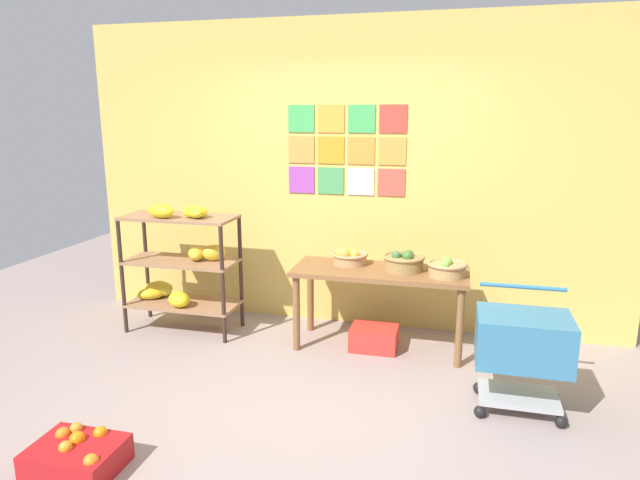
# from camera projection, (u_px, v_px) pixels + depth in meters

# --- Properties ---
(ground) EXTENTS (9.37, 9.37, 0.00)m
(ground) POSITION_uv_depth(u_px,v_px,m) (297.00, 410.00, 3.75)
(ground) COLOR gray
(back_wall_with_art) EXTENTS (5.07, 0.07, 2.80)m
(back_wall_with_art) POSITION_uv_depth(u_px,v_px,m) (349.00, 177.00, 5.05)
(back_wall_with_art) COLOR #D2B253
(back_wall_with_art) RESTS_ON ground
(banana_shelf_unit) EXTENTS (1.01, 0.49, 1.20)m
(banana_shelf_unit) POSITION_uv_depth(u_px,v_px,m) (179.00, 262.00, 5.02)
(banana_shelf_unit) COLOR #34221E
(banana_shelf_unit) RESTS_ON ground
(display_table) EXTENTS (1.45, 0.57, 0.69)m
(display_table) POSITION_uv_depth(u_px,v_px,m) (380.00, 280.00, 4.63)
(display_table) COLOR brown
(display_table) RESTS_ON ground
(fruit_basket_centre) EXTENTS (0.32, 0.32, 0.16)m
(fruit_basket_centre) POSITION_uv_depth(u_px,v_px,m) (447.00, 268.00, 4.40)
(fruit_basket_centre) COLOR tan
(fruit_basket_centre) RESTS_ON display_table
(fruit_basket_left) EXTENTS (0.35, 0.35, 0.17)m
(fruit_basket_left) POSITION_uv_depth(u_px,v_px,m) (404.00, 261.00, 4.58)
(fruit_basket_left) COLOR olive
(fruit_basket_left) RESTS_ON display_table
(fruit_basket_back_right) EXTENTS (0.31, 0.31, 0.15)m
(fruit_basket_back_right) POSITION_uv_depth(u_px,v_px,m) (349.00, 256.00, 4.76)
(fruit_basket_back_right) COLOR tan
(fruit_basket_back_right) RESTS_ON display_table
(produce_crate_under_table) EXTENTS (0.39, 0.30, 0.19)m
(produce_crate_under_table) POSITION_uv_depth(u_px,v_px,m) (374.00, 338.00, 4.71)
(produce_crate_under_table) COLOR red
(produce_crate_under_table) RESTS_ON ground
(orange_crate_foreground) EXTENTS (0.49, 0.37, 0.21)m
(orange_crate_foreground) POSITION_uv_depth(u_px,v_px,m) (77.00, 456.00, 3.10)
(orange_crate_foreground) COLOR #AE171A
(orange_crate_foreground) RESTS_ON ground
(shopping_cart) EXTENTS (0.60, 0.48, 0.81)m
(shopping_cart) POSITION_uv_depth(u_px,v_px,m) (523.00, 344.00, 3.65)
(shopping_cart) COLOR black
(shopping_cart) RESTS_ON ground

